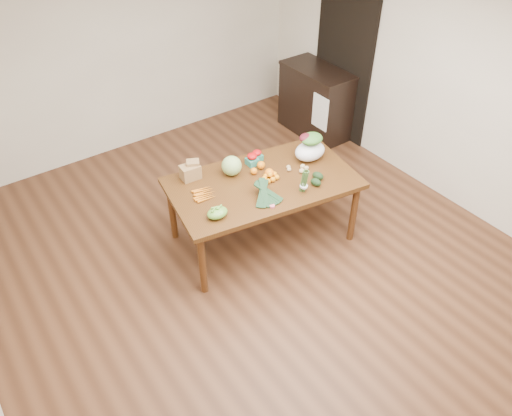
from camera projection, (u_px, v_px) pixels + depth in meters
floor at (261, 271)px, 5.00m from camera, size 6.00×6.00×0.00m
room_walls at (262, 158)px, 4.15m from camera, size 5.02×6.02×2.70m
dining_table at (263, 210)px, 5.15m from camera, size 1.98×1.31×0.75m
doorway_dark at (343, 61)px, 6.47m from camera, size 0.02×1.00×2.10m
cabinet at (315, 101)px, 6.84m from camera, size 0.52×1.02×0.94m
dish_towel at (320, 112)px, 6.42m from camera, size 0.02×0.28×0.45m
paper_bag at (190, 171)px, 4.90m from camera, size 0.28×0.25×0.18m
cabbage at (232, 166)px, 4.95m from camera, size 0.20×0.20×0.20m
strawberry_basket_a at (252, 160)px, 5.11m from camera, size 0.13×0.13×0.10m
strawberry_basket_b at (257, 156)px, 5.18m from camera, size 0.11×0.11×0.09m
orange_a at (254, 171)px, 4.99m from camera, size 0.07×0.07×0.07m
orange_b at (261, 165)px, 5.06m from camera, size 0.08×0.08×0.08m
orange_c at (269, 173)px, 4.95m from camera, size 0.09×0.09×0.09m
mandarin_cluster at (270, 176)px, 4.91m from camera, size 0.21×0.21×0.08m
carrots at (204, 194)px, 4.73m from camera, size 0.25×0.25×0.03m
snap_pea_bag at (217, 213)px, 4.47m from camera, size 0.20×0.15×0.09m
kale_bunch at (267, 194)px, 4.62m from camera, size 0.38×0.45×0.16m
asparagus_bundle at (304, 181)px, 4.71m from camera, size 0.10×0.13×0.26m
potato_a at (289, 169)px, 5.04m from camera, size 0.05×0.04×0.04m
potato_b at (302, 171)px, 5.01m from camera, size 0.06×0.05×0.05m
potato_c at (303, 166)px, 5.08m from camera, size 0.05×0.05×0.05m
potato_d at (288, 167)px, 5.07m from camera, size 0.05×0.04×0.04m
potato_e at (306, 168)px, 5.05m from camera, size 0.05×0.05×0.04m
avocado_a at (316, 182)px, 4.84m from camera, size 0.10×0.13×0.08m
avocado_b at (318, 176)px, 4.91m from camera, size 0.11×0.14×0.08m
salad_bag at (310, 148)px, 5.14m from camera, size 0.38×0.31×0.26m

